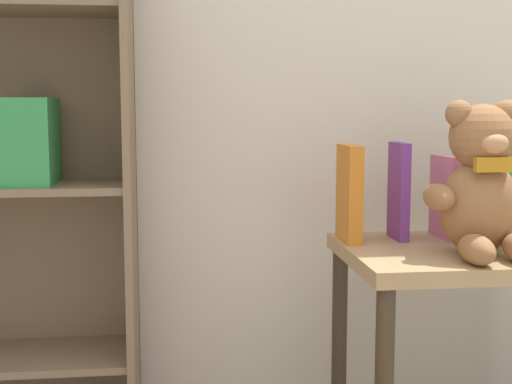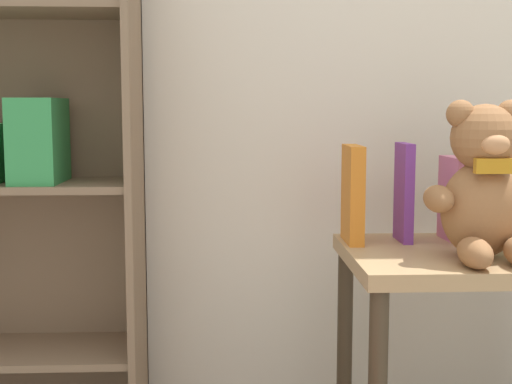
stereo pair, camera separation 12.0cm
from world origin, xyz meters
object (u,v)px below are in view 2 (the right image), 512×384
Objects in this scene: teddy_bear at (485,187)px; book_standing_orange at (353,194)px; book_standing_green at (507,196)px; book_standing_purple at (404,192)px; bookshelf_side at (16,150)px; display_table at (469,286)px; book_standing_pink at (455,199)px.

book_standing_orange is (-0.25, 0.20, -0.04)m from teddy_bear.
book_standing_purple is at bearing 175.02° from book_standing_green.
bookshelf_side reaches higher than book_standing_purple.
display_table is 2.36× the size of book_standing_purple.
book_standing_orange is at bearing -7.04° from bookshelf_side.
teddy_bear reaches higher than display_table.
book_standing_purple is (-0.12, 0.21, -0.04)m from teddy_bear.
book_standing_orange is 0.98× the size of book_standing_purple.
book_standing_green is at bearing 41.77° from display_table.
book_standing_pink is 0.93× the size of book_standing_green.
book_standing_orange is at bearing 176.79° from book_standing_green.
display_table is 0.23m from book_standing_pink.
teddy_bear is at bearing -59.87° from book_standing_purple.
bookshelf_side is 0.85m from book_standing_orange.
teddy_bear is 0.32m from book_standing_orange.
book_standing_green is at bearing -7.37° from book_standing_pink.
bookshelf_side is at bearing 172.28° from book_standing_green.
book_standing_purple is (0.13, 0.01, 0.00)m from book_standing_orange.
book_standing_green is at bearing -2.57° from book_standing_purple.
book_standing_pink is at bearing 0.17° from book_standing_purple.
bookshelf_side is at bearing 172.62° from book_standing_pink.
book_standing_green is (0.38, -0.00, -0.01)m from book_standing_orange.
book_standing_orange reaches higher than book_standing_pink.
book_standing_pink is (0.26, 0.01, -0.01)m from book_standing_orange.
bookshelf_side is at bearing 164.29° from teddy_bear.
display_table is (1.09, -0.22, -0.31)m from bookshelf_side.
book_standing_orange is (-0.26, 0.12, 0.20)m from display_table.
book_standing_green is at bearing -4.99° from bookshelf_side.
book_standing_green is (0.13, 0.20, -0.05)m from teddy_bear.
bookshelf_side reaches higher than book_standing_orange.
display_table is 0.27m from book_standing_purple.
book_standing_orange is at bearing 141.09° from teddy_bear.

